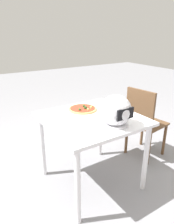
% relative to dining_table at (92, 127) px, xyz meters
% --- Properties ---
extents(ground_plane, '(14.00, 14.00, 0.00)m').
position_rel_dining_table_xyz_m(ground_plane, '(0.00, 0.00, -0.64)').
color(ground_plane, gray).
extents(dining_table, '(0.89, 0.88, 0.75)m').
position_rel_dining_table_xyz_m(dining_table, '(0.00, 0.00, 0.00)').
color(dining_table, white).
rests_on(dining_table, ground).
extents(pizza_plate, '(0.33, 0.33, 0.01)m').
position_rel_dining_table_xyz_m(pizza_plate, '(-0.01, -0.19, 0.11)').
color(pizza_plate, white).
rests_on(pizza_plate, dining_table).
extents(pizza, '(0.29, 0.29, 0.05)m').
position_rel_dining_table_xyz_m(pizza, '(-0.01, -0.19, 0.13)').
color(pizza, tan).
rests_on(pizza, pizza_plate).
extents(motorcycle_helmet, '(0.27, 0.27, 0.27)m').
position_rel_dining_table_xyz_m(motorcycle_helmet, '(-0.07, 0.26, 0.23)').
color(motorcycle_helmet, silver).
rests_on(motorcycle_helmet, dining_table).
extents(chair_side, '(0.45, 0.45, 0.90)m').
position_rel_dining_table_xyz_m(chair_side, '(-0.80, -0.07, -0.14)').
color(chair_side, brown).
rests_on(chair_side, ground).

